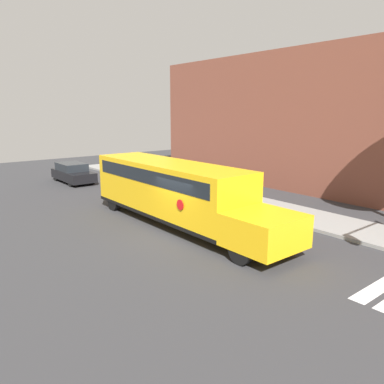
# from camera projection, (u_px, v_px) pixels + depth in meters

# --- Properties ---
(ground_plane) EXTENTS (60.00, 60.00, 0.00)m
(ground_plane) POSITION_uv_depth(u_px,v_px,m) (182.00, 236.00, 16.15)
(ground_plane) COLOR #333335
(sidewalk_strip) EXTENTS (44.00, 3.00, 0.15)m
(sidewalk_strip) POSITION_uv_depth(u_px,v_px,m) (277.00, 210.00, 20.13)
(sidewalk_strip) COLOR gray
(sidewalk_strip) RESTS_ON ground
(building_backdrop) EXTENTS (32.00, 4.00, 9.21)m
(building_backdrop) POSITION_uv_depth(u_px,v_px,m) (348.00, 122.00, 23.16)
(building_backdrop) COLOR brown
(building_backdrop) RESTS_ON ground
(school_bus) EXTENTS (11.98, 2.57, 2.91)m
(school_bus) POSITION_uv_depth(u_px,v_px,m) (175.00, 190.00, 17.57)
(school_bus) COLOR yellow
(school_bus) RESTS_ON ground
(parked_car) EXTENTS (4.48, 1.81, 1.45)m
(parked_car) POSITION_uv_depth(u_px,v_px,m) (73.00, 173.00, 28.12)
(parked_car) COLOR black
(parked_car) RESTS_ON ground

